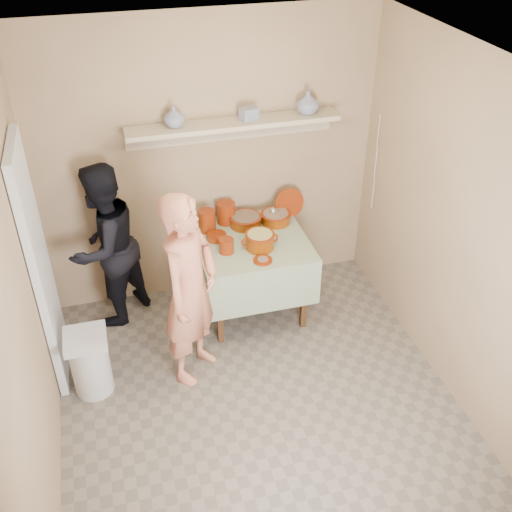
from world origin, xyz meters
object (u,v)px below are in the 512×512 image
object	(u,v)px
cazuela_rice	(260,240)
trash_bin	(90,363)
person_helper	(105,246)
serving_table	(251,251)
person_cook	(190,290)

from	to	relation	value
cazuela_rice	trash_bin	bearing A→B (deg)	-161.31
person_helper	trash_bin	bearing A→B (deg)	30.99
serving_table	cazuela_rice	distance (m)	0.26
person_helper	serving_table	size ratio (longest dim) A/B	1.56
person_helper	trash_bin	world-z (taller)	person_helper
person_helper	cazuela_rice	world-z (taller)	person_helper
trash_bin	serving_table	bearing A→B (deg)	24.26
serving_table	cazuela_rice	size ratio (longest dim) A/B	2.95
person_helper	cazuela_rice	bearing A→B (deg)	119.29
person_helper	serving_table	bearing A→B (deg)	125.47
trash_bin	person_helper	bearing A→B (deg)	75.13
cazuela_rice	person_helper	bearing A→B (deg)	163.43
person_cook	serving_table	xyz separation A→B (m)	(0.65, 0.65, -0.18)
person_helper	serving_table	world-z (taller)	person_helper
person_cook	trash_bin	xyz separation A→B (m)	(-0.82, -0.01, -0.53)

